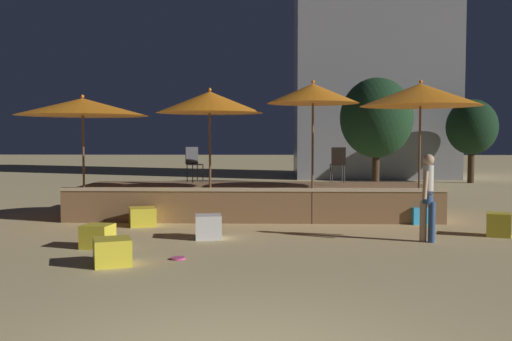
{
  "coord_description": "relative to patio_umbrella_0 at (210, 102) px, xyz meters",
  "views": [
    {
      "loc": [
        0.33,
        -4.49,
        1.96
      ],
      "look_at": [
        0.0,
        6.16,
        1.35
      ],
      "focal_mm": 40.0,
      "sensor_mm": 36.0,
      "label": 1
    }
  ],
  "objects": [
    {
      "name": "wooden_deck",
      "position": [
        0.96,
        1.46,
        -2.39
      ],
      "size": [
        8.81,
        3.04,
        0.82
      ],
      "color": "olive",
      "rests_on": "ground"
    },
    {
      "name": "patio_umbrella_0",
      "position": [
        0.0,
        0.0,
        0.0
      ],
      "size": [
        2.41,
        2.41,
        3.09
      ],
      "color": "brown",
      "rests_on": "ground"
    },
    {
      "name": "patio_umbrella_1",
      "position": [
        2.33,
        -0.02,
        0.19
      ],
      "size": [
        2.08,
        2.08,
        3.25
      ],
      "color": "brown",
      "rests_on": "ground"
    },
    {
      "name": "patio_umbrella_2",
      "position": [
        4.76,
        0.1,
        0.16
      ],
      "size": [
        2.71,
        2.71,
        3.26
      ],
      "color": "brown",
      "rests_on": "ground"
    },
    {
      "name": "patio_umbrella_3",
      "position": [
        -2.91,
        -0.0,
        -0.1
      ],
      "size": [
        2.98,
        2.98,
        2.94
      ],
      "color": "brown",
      "rests_on": "ground"
    },
    {
      "name": "cube_seat_0",
      "position": [
        0.18,
        -1.97,
        -2.53
      ],
      "size": [
        0.56,
        0.56,
        0.46
      ],
      "rotation": [
        0.0,
        0.0,
        0.14
      ],
      "color": "white",
      "rests_on": "ground"
    },
    {
      "name": "cube_seat_1",
      "position": [
        -1.46,
        -0.43,
        -2.55
      ],
      "size": [
        0.7,
        0.7,
        0.41
      ],
      "rotation": [
        0.0,
        0.0,
        0.31
      ],
      "color": "yellow",
      "rests_on": "ground"
    },
    {
      "name": "cube_seat_2",
      "position": [
        -1.69,
        -2.94,
        -2.55
      ],
      "size": [
        0.56,
        0.56,
        0.41
      ],
      "rotation": [
        0.0,
        0.0,
        -0.15
      ],
      "color": "yellow",
      "rests_on": "ground"
    },
    {
      "name": "cube_seat_3",
      "position": [
        -1.04,
        -4.31,
        -2.55
      ],
      "size": [
        0.71,
        0.71,
        0.41
      ],
      "rotation": [
        0.0,
        0.0,
        0.36
      ],
      "color": "yellow",
      "rests_on": "ground"
    },
    {
      "name": "cube_seat_4",
      "position": [
        5.93,
        -1.53,
        -2.53
      ],
      "size": [
        0.57,
        0.57,
        0.46
      ],
      "rotation": [
        0.0,
        0.0,
        -0.34
      ],
      "color": "yellow",
      "rests_on": "ground"
    },
    {
      "name": "cube_seat_5",
      "position": [
        4.75,
        0.14,
        -2.57
      ],
      "size": [
        0.56,
        0.56,
        0.39
      ],
      "rotation": [
        0.0,
        0.0,
        0.28
      ],
      "color": "#2D9EDB",
      "rests_on": "ground"
    },
    {
      "name": "person_1",
      "position": [
        4.34,
        -2.2,
        -1.87
      ],
      "size": [
        0.33,
        0.46,
        1.66
      ],
      "rotation": [
        0.0,
        0.0,
        2.58
      ],
      "color": "#2D4C7F",
      "rests_on": "ground"
    },
    {
      "name": "bistro_chair_0",
      "position": [
        -0.64,
        1.79,
        -1.4
      ],
      "size": [
        0.48,
        0.48,
        0.9
      ],
      "rotation": [
        0.0,
        0.0,
        0.64
      ],
      "color": "#47474C",
      "rests_on": "wooden_deck"
    },
    {
      "name": "bistro_chair_1",
      "position": [
        3.08,
        1.56,
        -1.4
      ],
      "size": [
        0.4,
        0.4,
        0.9
      ],
      "rotation": [
        0.0,
        0.0,
        3.21
      ],
      "color": "#47474C",
      "rests_on": "wooden_deck"
    },
    {
      "name": "frisbee_disc",
      "position": [
        -0.09,
        -3.88,
        -2.74
      ],
      "size": [
        0.23,
        0.23,
        0.03
      ],
      "color": "#E54C99",
      "rests_on": "ground"
    },
    {
      "name": "background_tree_0",
      "position": [
        9.98,
        11.92,
        -0.36
      ],
      "size": [
        2.16,
        2.16,
        3.61
      ],
      "color": "#3D2B1C",
      "rests_on": "ground"
    },
    {
      "name": "background_tree_1",
      "position": [
        5.46,
        9.5,
        -0.04
      ],
      "size": [
        2.83,
        2.83,
        4.29
      ],
      "color": "#3D2B1C",
      "rests_on": "ground"
    },
    {
      "name": "distant_building",
      "position": [
        6.34,
        15.8,
        4.27
      ],
      "size": [
        7.59,
        4.86,
        14.06
      ],
      "color": "gray",
      "rests_on": "ground"
    }
  ]
}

